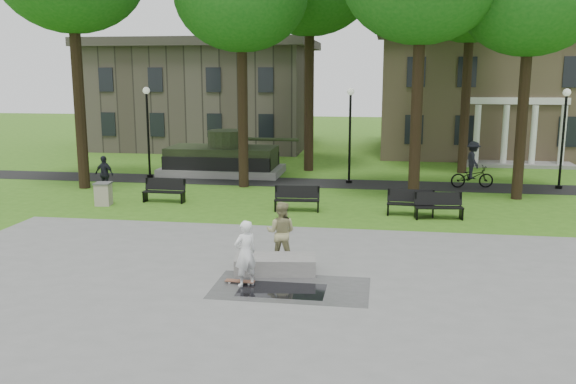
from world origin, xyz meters
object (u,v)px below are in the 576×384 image
object	(u,v)px
skateboarder	(245,253)
concrete_block	(275,264)
cyclist	(473,169)
friend_watching	(281,232)
park_bench_0	(165,190)
trash_bin	(103,194)

from	to	relation	value
skateboarder	concrete_block	bearing A→B (deg)	-158.50
skateboarder	cyclist	size ratio (longest dim) A/B	0.77
friend_watching	concrete_block	bearing A→B (deg)	93.77
cyclist	park_bench_0	world-z (taller)	cyclist
concrete_block	skateboarder	bearing A→B (deg)	-115.59
concrete_block	park_bench_0	xyz separation A→B (m)	(-6.34, 8.57, 0.28)
skateboarder	park_bench_0	world-z (taller)	skateboarder
trash_bin	cyclist	bearing A→B (deg)	22.40
friend_watching	park_bench_0	size ratio (longest dim) A/B	1.00
skateboarder	trash_bin	xyz separation A→B (m)	(-8.06, 8.74, -0.40)
concrete_block	skateboarder	distance (m)	1.47
cyclist	trash_bin	bearing A→B (deg)	102.91
friend_watching	trash_bin	distance (m)	10.91
skateboarder	trash_bin	world-z (taller)	skateboarder
concrete_block	trash_bin	distance (m)	11.47
concrete_block	trash_bin	bearing A→B (deg)	138.83
concrete_block	skateboarder	xyz separation A→B (m)	(-0.57, -1.19, 0.64)
skateboarder	trash_bin	size ratio (longest dim) A/B	1.81
cyclist	trash_bin	world-z (taller)	cyclist
trash_bin	park_bench_0	bearing A→B (deg)	24.00
park_bench_0	cyclist	bearing A→B (deg)	23.44
concrete_block	friend_watching	distance (m)	1.12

